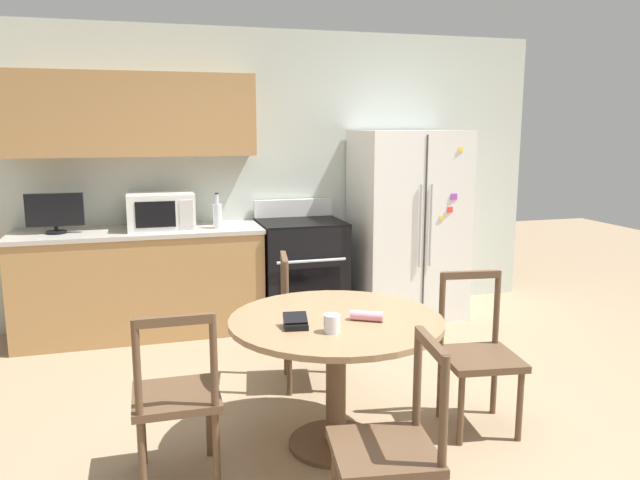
# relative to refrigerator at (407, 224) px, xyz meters

# --- Properties ---
(ground_plane) EXTENTS (14.00, 14.00, 0.00)m
(ground_plane) POSITION_rel_refrigerator_xyz_m (-1.19, -2.21, -0.86)
(ground_plane) COLOR #9E8466
(back_wall) EXTENTS (5.20, 0.44, 2.60)m
(back_wall) POSITION_rel_refrigerator_xyz_m (-1.49, 0.38, 0.58)
(back_wall) COLOR silver
(back_wall) RESTS_ON ground_plane
(kitchen_counter) EXTENTS (2.03, 0.64, 0.90)m
(kitchen_counter) POSITION_rel_refrigerator_xyz_m (-2.39, 0.08, -0.40)
(kitchen_counter) COLOR #AD7F4C
(kitchen_counter) RESTS_ON ground_plane
(refrigerator) EXTENTS (0.95, 0.77, 1.71)m
(refrigerator) POSITION_rel_refrigerator_xyz_m (0.00, 0.00, 0.00)
(refrigerator) COLOR white
(refrigerator) RESTS_ON ground_plane
(oven_range) EXTENTS (0.73, 0.68, 1.08)m
(oven_range) POSITION_rel_refrigerator_xyz_m (-1.00, 0.05, -0.39)
(oven_range) COLOR black
(oven_range) RESTS_ON ground_plane
(microwave) EXTENTS (0.54, 0.40, 0.30)m
(microwave) POSITION_rel_refrigerator_xyz_m (-2.20, 0.07, 0.19)
(microwave) COLOR white
(microwave) RESTS_ON kitchen_counter
(countertop_tv) EXTENTS (0.44, 0.16, 0.32)m
(countertop_tv) POSITION_rel_refrigerator_xyz_m (-3.02, 0.07, 0.22)
(countertop_tv) COLOR black
(countertop_tv) RESTS_ON kitchen_counter
(counter_bottle) EXTENTS (0.07, 0.07, 0.30)m
(counter_bottle) POSITION_rel_refrigerator_xyz_m (-1.74, -0.02, 0.16)
(counter_bottle) COLOR silver
(counter_bottle) RESTS_ON kitchen_counter
(dining_table) EXTENTS (1.15, 1.15, 0.73)m
(dining_table) POSITION_rel_refrigerator_xyz_m (-1.38, -2.19, -0.27)
(dining_table) COLOR #997551
(dining_table) RESTS_ON ground_plane
(dining_chair_right) EXTENTS (0.47, 0.47, 0.90)m
(dining_chair_right) POSITION_rel_refrigerator_xyz_m (-0.52, -2.20, -0.42)
(dining_chair_right) COLOR brown
(dining_chair_right) RESTS_ON ground_plane
(dining_chair_near) EXTENTS (0.48, 0.48, 0.90)m
(dining_chair_near) POSITION_rel_refrigerator_xyz_m (-1.42, -3.05, -0.42)
(dining_chair_near) COLOR brown
(dining_chair_near) RESTS_ON ground_plane
(dining_chair_left) EXTENTS (0.42, 0.42, 0.90)m
(dining_chair_left) POSITION_rel_refrigerator_xyz_m (-2.24, -2.30, -0.42)
(dining_chair_left) COLOR brown
(dining_chair_left) RESTS_ON ground_plane
(dining_chair_far) EXTENTS (0.49, 0.49, 0.90)m
(dining_chair_far) POSITION_rel_refrigerator_xyz_m (-1.31, -1.33, -0.42)
(dining_chair_far) COLOR brown
(dining_chair_far) RESTS_ON ground_plane
(candle_glass) EXTENTS (0.08, 0.08, 0.09)m
(candle_glass) POSITION_rel_refrigerator_xyz_m (-1.47, -2.41, -0.08)
(candle_glass) COLOR silver
(candle_glass) RESTS_ON dining_table
(folded_napkin) EXTENTS (0.18, 0.13, 0.05)m
(folded_napkin) POSITION_rel_refrigerator_xyz_m (-1.24, -2.28, -0.09)
(folded_napkin) COLOR pink
(folded_napkin) RESTS_ON dining_table
(wallet) EXTENTS (0.14, 0.14, 0.07)m
(wallet) POSITION_rel_refrigerator_xyz_m (-1.63, -2.28, -0.09)
(wallet) COLOR black
(wallet) RESTS_ON dining_table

